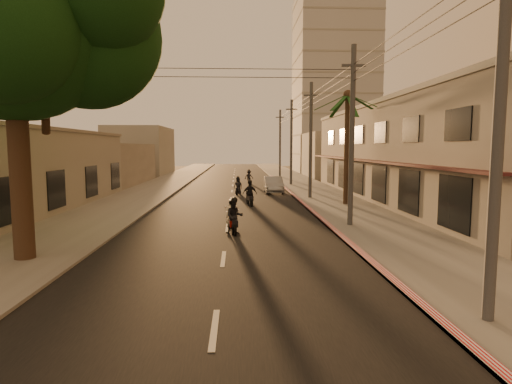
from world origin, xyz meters
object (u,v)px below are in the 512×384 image
broadleaf_tree (25,15)px  scooter_far_a (238,186)px  scooter_red (232,218)px  scooter_mid_a (234,217)px  palm_tree (348,101)px  scooter_far_b (249,177)px  parked_car (273,185)px  scooter_mid_b (250,194)px

broadleaf_tree → scooter_far_a: size_ratio=7.56×
scooter_red → scooter_far_a: bearing=84.2°
scooter_red → scooter_mid_a: scooter_mid_a is taller
broadleaf_tree → palm_tree: bearing=43.5°
scooter_far_b → parked_car: (1.90, -10.25, 0.01)m
scooter_mid_a → scooter_far_a: bearing=85.2°
scooter_red → scooter_mid_a: size_ratio=0.92×
broadleaf_tree → parked_car: broadleaf_tree is taller
scooter_far_a → parked_car: bearing=33.5°
scooter_red → scooter_far_a: (0.32, 16.42, 0.02)m
scooter_mid_a → parked_car: size_ratio=0.40×
broadleaf_tree → scooter_mid_a: (6.98, 4.44, -7.69)m
scooter_mid_a → scooter_far_a: scooter_mid_a is taller
scooter_red → palm_tree: bearing=45.4°
palm_tree → scooter_far_a: bearing=136.0°
scooter_far_a → parked_car: scooter_far_a is taller
scooter_red → scooter_far_a: scooter_red is taller
broadleaf_tree → scooter_mid_a: bearing=32.4°
broadleaf_tree → scooter_mid_a: broadleaf_tree is taller
scooter_mid_a → parked_car: 18.22m
scooter_mid_b → scooter_far_a: (-0.80, 7.05, -0.10)m
parked_car → palm_tree: bearing=-63.1°
scooter_far_b → parked_car: size_ratio=0.36×
broadleaf_tree → scooter_red: 11.35m
scooter_far_b → scooter_mid_b: bearing=-97.5°
palm_tree → scooter_mid_b: palm_tree is taller
scooter_mid_a → scooter_mid_b: (0.99, 9.54, 0.03)m
broadleaf_tree → scooter_mid_b: size_ratio=6.62×
scooter_red → scooter_far_b: size_ratio=1.02×
scooter_mid_a → scooter_far_b: 28.20m
parked_car → scooter_mid_a: bearing=-100.5°
broadleaf_tree → scooter_mid_a: 11.30m
scooter_red → scooter_mid_b: bearing=78.5°
broadleaf_tree → scooter_far_b: (8.41, 32.61, -7.76)m
palm_tree → parked_car: size_ratio=1.86×
scooter_mid_a → scooter_far_a: size_ratio=1.11×
broadleaf_tree → palm_tree: size_ratio=1.48×
scooter_red → scooter_far_b: scooter_red is taller
palm_tree → scooter_mid_b: bearing=178.9°
palm_tree → scooter_mid_a: bearing=-129.0°
scooter_mid_a → scooter_far_b: scooter_mid_a is taller
scooter_mid_b → parked_car: size_ratio=0.41×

